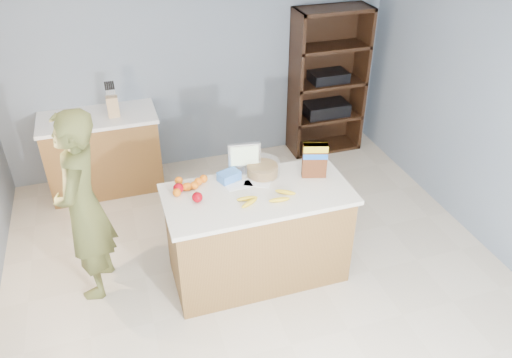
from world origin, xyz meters
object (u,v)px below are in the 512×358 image
object	(u,v)px
tv	(244,156)
cereal_box	(315,158)
counter_peninsula	(258,238)
shelving_unit	(326,84)
person	(83,207)

from	to	relation	value
tv	cereal_box	distance (m)	0.60
counter_peninsula	shelving_unit	world-z (taller)	shelving_unit
counter_peninsula	tv	distance (m)	0.73
counter_peninsula	tv	xyz separation A→B (m)	(-0.01, 0.34, 0.64)
person	tv	distance (m)	1.39
person	tv	world-z (taller)	person
person	cereal_box	distance (m)	1.95
shelving_unit	counter_peninsula	bearing A→B (deg)	-127.11
person	cereal_box	world-z (taller)	person
shelving_unit	person	distance (m)	3.42
shelving_unit	cereal_box	distance (m)	2.22
shelving_unit	tv	size ratio (longest dim) A/B	6.38
person	tv	size ratio (longest dim) A/B	6.04
counter_peninsula	cereal_box	xyz separation A→B (m)	(0.54, 0.09, 0.67)
person	cereal_box	bearing A→B (deg)	98.07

